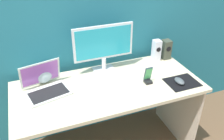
{
  "coord_description": "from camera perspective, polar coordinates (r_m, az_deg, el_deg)",
  "views": [
    {
      "loc": [
        -0.52,
        -1.44,
        1.79
      ],
      "look_at": [
        0.02,
        -0.02,
        0.89
      ],
      "focal_mm": 38.26,
      "sensor_mm": 36.0,
      "label": 1
    }
  ],
  "objects": [
    {
      "name": "monitor",
      "position": [
        1.94,
        -2.03,
        5.81
      ],
      "size": [
        0.5,
        0.14,
        0.41
      ],
      "color": "silver",
      "rests_on": "desk"
    },
    {
      "name": "mouse",
      "position": [
        1.94,
        15.82,
        -2.56
      ],
      "size": [
        0.06,
        0.1,
        0.04
      ],
      "primitive_type": "ellipsoid",
      "rotation": [
        0.0,
        0.0,
        0.03
      ],
      "color": "#4B5359",
      "rests_on": "mousepad"
    },
    {
      "name": "speaker_right",
      "position": [
        2.26,
        12.79,
        4.82
      ],
      "size": [
        0.07,
        0.08,
        0.18
      ],
      "color": "#3D4437",
      "rests_on": "desk"
    },
    {
      "name": "phone_in_dock",
      "position": [
        1.88,
        8.61,
        -1.74
      ],
      "size": [
        0.06,
        0.05,
        0.14
      ],
      "color": "black",
      "rests_on": "desk"
    },
    {
      "name": "mousepad",
      "position": [
        1.97,
        16.39,
        -2.83
      ],
      "size": [
        0.25,
        0.2,
        0.0
      ],
      "primitive_type": "cube",
      "color": "black",
      "rests_on": "desk"
    },
    {
      "name": "laptop",
      "position": [
        1.83,
        -15.58,
        -3.8
      ],
      "size": [
        0.35,
        0.32,
        0.21
      ],
      "color": "silver",
      "rests_on": "desk"
    },
    {
      "name": "keyboard_external",
      "position": [
        1.72,
        1.98,
        -6.64
      ],
      "size": [
        0.39,
        0.12,
        0.01
      ],
      "primitive_type": "cube",
      "rotation": [
        0.0,
        0.0,
        -0.01
      ],
      "color": "white",
      "rests_on": "desk"
    },
    {
      "name": "fishbowl",
      "position": [
        1.94,
        -16.25,
        -0.9
      ],
      "size": [
        0.15,
        0.15,
        0.15
      ],
      "primitive_type": "sphere",
      "color": "silver",
      "rests_on": "desk"
    },
    {
      "name": "wall_back",
      "position": [
        1.99,
        -5.23,
        14.87
      ],
      "size": [
        6.0,
        0.04,
        2.5
      ],
      "primitive_type": "cube",
      "color": "teal",
      "rests_on": "ground_plane"
    },
    {
      "name": "speaker_near_monitor",
      "position": [
        2.2,
        10.56,
        4.63
      ],
      "size": [
        0.07,
        0.07,
        0.2
      ],
      "color": "white",
      "rests_on": "desk"
    },
    {
      "name": "desk",
      "position": [
        1.94,
        -0.88,
        -7.42
      ],
      "size": [
        1.45,
        0.65,
        0.74
      ],
      "color": "beige",
      "rests_on": "ground_plane"
    }
  ]
}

